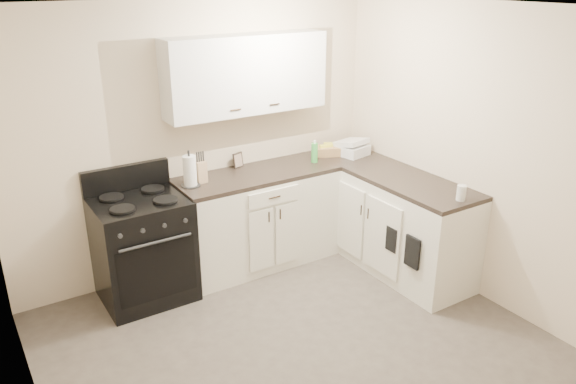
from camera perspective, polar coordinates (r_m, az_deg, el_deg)
floor at (r=4.41m, az=2.06°, el=-16.33°), size 3.60×3.60×0.00m
ceiling at (r=3.49m, az=2.63°, el=18.11°), size 3.60×3.60×0.00m
wall_back at (r=5.27m, az=-8.94°, el=5.22°), size 3.60×0.00×3.60m
wall_right at (r=4.97m, az=19.66°, el=3.20°), size 0.00×3.60×3.60m
wall_left at (r=3.21m, az=-25.43°, el=-7.76°), size 0.00×3.60×3.60m
wall_front at (r=2.69m, az=25.39°, el=-13.66°), size 3.60×0.00×3.60m
base_cabinets_back at (r=5.47m, az=-3.11°, el=-2.87°), size 1.55×0.60×0.90m
base_cabinets_right at (r=5.57m, az=9.93°, el=-2.71°), size 0.60×1.90×0.90m
countertop_back at (r=5.29m, az=-3.21°, el=1.77°), size 1.55×0.60×0.04m
countertop_right at (r=5.40m, az=10.24°, el=1.85°), size 0.60×1.90×0.04m
upper_cabinets at (r=5.19m, az=-4.26°, el=11.85°), size 1.55×0.30×0.70m
stove at (r=5.04m, az=-14.46°, el=-5.69°), size 0.77×0.65×0.93m
knife_block at (r=5.07m, az=-8.83°, el=2.03°), size 0.09×0.08×0.20m
paper_towel at (r=4.98m, az=-9.94°, el=2.10°), size 0.15×0.15×0.28m
soap_bottle at (r=5.55m, az=2.71°, el=4.01°), size 0.07×0.07×0.20m
picture_frame at (r=5.42m, az=-5.10°, el=3.24°), size 0.12×0.07×0.15m
wicker_basket at (r=5.80m, az=4.21°, el=4.20°), size 0.32×0.27×0.09m
countertop_grill at (r=5.82m, az=6.55°, el=4.26°), size 0.33×0.32×0.10m
glass_jar at (r=4.84m, az=17.19°, el=-0.08°), size 0.10×0.10×0.13m
oven_mitt_near at (r=4.91m, az=12.51°, el=-6.00°), size 0.02×0.16×0.28m
oven_mitt_far at (r=5.07m, az=10.46°, el=-4.77°), size 0.02×0.13×0.23m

